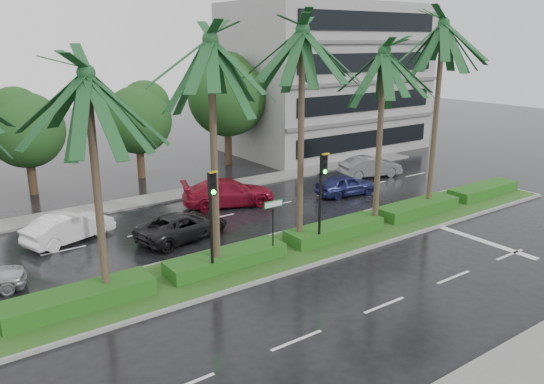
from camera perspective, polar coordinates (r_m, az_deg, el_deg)
ground at (r=23.17m, az=2.85°, el=-7.30°), size 120.00×120.00×0.00m
near_sidewalk at (r=17.33m, az=25.28°, el=-17.42°), size 40.00×2.40×0.12m
far_sidewalk at (r=32.84m, az=-10.21°, el=-0.31°), size 40.00×2.00×0.12m
median at (r=23.87m, az=1.35°, el=-6.35°), size 36.00×4.00×0.15m
hedge at (r=23.73m, az=1.36°, el=-5.53°), size 35.20×1.40×0.60m
lane_markings at (r=24.74m, az=9.03°, el=-5.90°), size 34.00×13.06×0.01m
palm_row at (r=21.36m, az=-1.27°, el=13.81°), size 26.30×4.20×10.64m
signal_median_left at (r=20.26m, az=-6.49°, el=-1.81°), size 0.34×0.42×4.36m
signal_median_right at (r=23.29m, az=5.39°, el=0.61°), size 0.34×0.42×4.36m
street_sign at (r=22.20m, az=0.12°, el=-2.46°), size 0.95×0.09×2.60m
bg_trees at (r=36.94m, az=-14.47°, el=8.72°), size 32.94×5.81×8.40m
building at (r=46.09m, az=5.77°, el=12.05°), size 16.00×10.00×12.00m
car_white at (r=26.72m, az=-21.00°, el=-3.55°), size 2.75×4.48×1.39m
car_darkgrey at (r=25.65m, az=-9.60°, el=-3.62°), size 2.99×4.92×1.28m
car_red at (r=30.40m, az=-4.68°, el=-0.04°), size 3.75×5.70×1.54m
car_blue at (r=32.62m, az=7.94°, el=0.76°), size 2.01×3.98×1.30m
car_grey at (r=37.31m, az=10.51°, el=2.70°), size 2.57×4.59×1.43m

